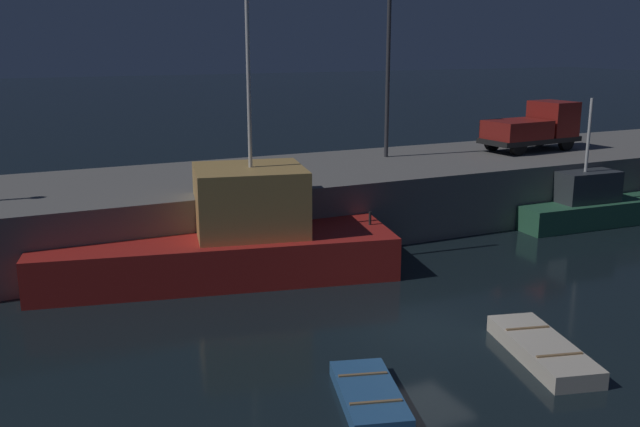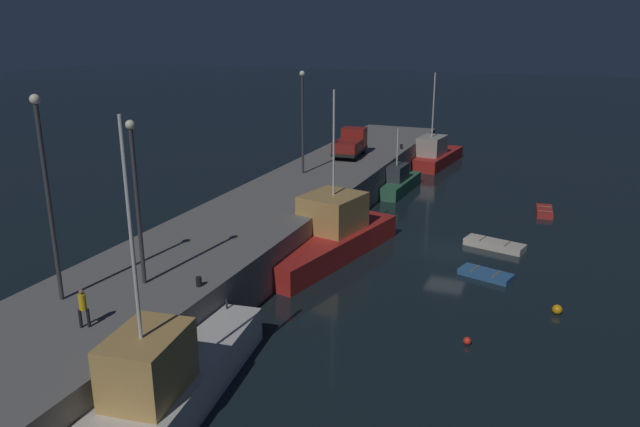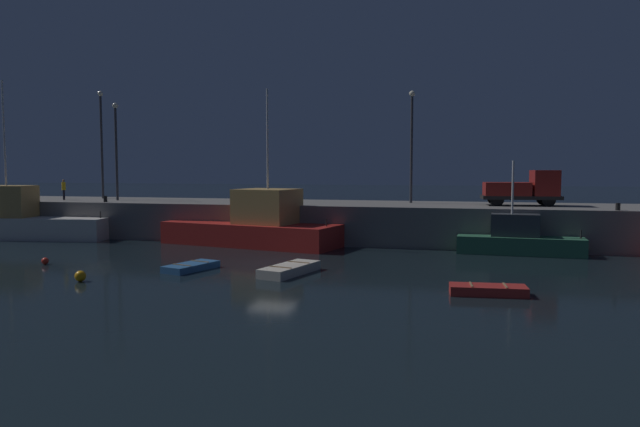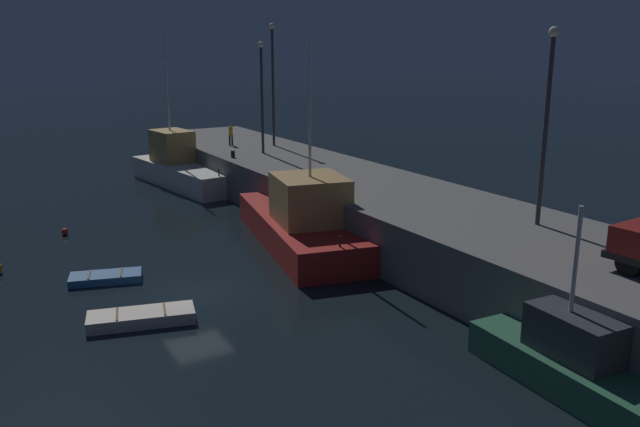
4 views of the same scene
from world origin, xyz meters
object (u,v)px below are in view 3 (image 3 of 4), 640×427
at_px(fishing_trawler_red, 27,221).
at_px(mooring_buoy_near, 80,276).
at_px(lamp_post_east, 116,144).
at_px(bollard_central, 618,207).
at_px(fishing_boat_white, 256,226).
at_px(mooring_buoy_mid, 45,261).
at_px(fishing_boat_blue, 519,240).
at_px(dinghy_orange_near, 488,290).
at_px(utility_truck, 525,189).
at_px(bollard_west, 105,199).
at_px(dinghy_red_small, 290,269).
at_px(dockworker, 64,188).
at_px(lamp_post_central, 412,138).
at_px(rowboat_white_mid, 191,267).
at_px(lamp_post_west, 101,137).

relative_size(fishing_trawler_red, mooring_buoy_near, 23.29).
height_order(lamp_post_east, bollard_central, lamp_post_east).
relative_size(mooring_buoy_near, bollard_central, 1.15).
xyz_separation_m(fishing_boat_white, mooring_buoy_mid, (-8.54, -10.75, -1.12)).
relative_size(fishing_boat_blue, dinghy_orange_near, 2.36).
distance_m(utility_truck, bollard_west, 31.18).
xyz_separation_m(dinghy_red_small, dockworker, (-23.67, 13.75, 3.49)).
relative_size(mooring_buoy_near, mooring_buoy_mid, 1.34).
xyz_separation_m(dinghy_orange_near, lamp_post_central, (-5.02, 19.09, 7.42)).
bearing_deg(utility_truck, dockworker, -178.10).
distance_m(lamp_post_east, dockworker, 5.92).
distance_m(dinghy_orange_near, utility_truck, 18.35).
bearing_deg(fishing_boat_blue, bollard_west, 177.04).
bearing_deg(bollard_west, dinghy_red_small, -32.41).
relative_size(rowboat_white_mid, mooring_buoy_near, 6.45).
bearing_deg(dinghy_red_small, mooring_buoy_mid, -178.19).
distance_m(lamp_post_east, bollard_central, 37.21).
relative_size(mooring_buoy_mid, dockworker, 0.23).
height_order(lamp_post_central, dockworker, lamp_post_central).
height_order(mooring_buoy_near, bollard_west, bollard_west).
distance_m(lamp_post_west, lamp_post_east, 3.79).
relative_size(fishing_trawler_red, lamp_post_west, 1.33).
bearing_deg(mooring_buoy_mid, fishing_boat_white, 51.54).
bearing_deg(lamp_post_central, fishing_trawler_red, -166.80).
bearing_deg(dinghy_red_small, mooring_buoy_near, -154.49).
bearing_deg(lamp_post_central, mooring_buoy_near, -123.46).
bearing_deg(utility_truck, lamp_post_east, -178.85).
relative_size(lamp_post_west, bollard_west, 19.35).
relative_size(lamp_post_west, dockworker, 5.47).
relative_size(dinghy_orange_near, bollard_west, 6.86).
bearing_deg(bollard_west, lamp_post_west, 125.67).
height_order(dinghy_red_small, lamp_post_east, lamp_post_east).
bearing_deg(lamp_post_west, bollard_west, -54.33).
xyz_separation_m(lamp_post_west, utility_truck, (34.57, -1.69, -4.11)).
bearing_deg(fishing_trawler_red, dockworker, 87.36).
distance_m(lamp_post_west, utility_truck, 34.85).
height_order(fishing_boat_white, dockworker, fishing_boat_white).
distance_m(fishing_trawler_red, fishing_boat_blue, 35.75).
distance_m(fishing_trawler_red, dinghy_red_small, 25.77).
xyz_separation_m(fishing_boat_white, utility_truck, (18.21, 4.66, 2.64)).
bearing_deg(dinghy_orange_near, mooring_buoy_mid, 174.46).
relative_size(utility_truck, bollard_central, 11.94).
xyz_separation_m(dinghy_red_small, lamp_post_west, (-21.96, 16.65, 7.83)).
bearing_deg(dinghy_red_small, utility_truck, 49.89).
distance_m(fishing_boat_blue, dinghy_orange_near, 13.08).
relative_size(dinghy_orange_near, lamp_post_east, 0.41).
height_order(fishing_trawler_red, dockworker, fishing_trawler_red).
height_order(fishing_boat_blue, dinghy_orange_near, fishing_boat_blue).
bearing_deg(bollard_west, utility_truck, 6.05).
bearing_deg(mooring_buoy_near, bollard_west, 120.26).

